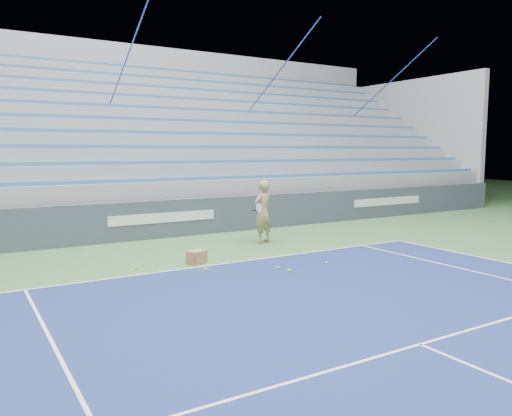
% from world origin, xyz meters
% --- Properties ---
extents(sponsor_barrier, '(30.00, 0.32, 1.10)m').
position_xyz_m(sponsor_barrier, '(0.00, 15.88, 0.55)').
color(sponsor_barrier, '#374353').
rests_on(sponsor_barrier, ground).
extents(bleachers, '(31.00, 9.15, 7.30)m').
position_xyz_m(bleachers, '(0.00, 21.60, 2.36)').
color(bleachers, '#94979C').
rests_on(bleachers, ground).
extents(tennis_player, '(0.97, 0.91, 1.72)m').
position_xyz_m(tennis_player, '(2.08, 13.66, 0.86)').
color(tennis_player, tan).
rests_on(tennis_player, ground).
extents(ball_box, '(0.49, 0.44, 0.30)m').
position_xyz_m(ball_box, '(-0.54, 12.24, 0.15)').
color(ball_box, '#9E6F4C').
rests_on(ball_box, ground).
extents(tennis_ball_0, '(0.07, 0.07, 0.07)m').
position_xyz_m(tennis_ball_0, '(0.79, 10.53, 0.03)').
color(tennis_ball_0, yellow).
rests_on(tennis_ball_0, ground).
extents(tennis_ball_1, '(0.07, 0.07, 0.07)m').
position_xyz_m(tennis_ball_1, '(0.71, 10.85, 0.03)').
color(tennis_ball_1, yellow).
rests_on(tennis_ball_1, ground).
extents(tennis_ball_2, '(0.07, 0.07, 0.07)m').
position_xyz_m(tennis_ball_2, '(-1.86, 12.49, 0.03)').
color(tennis_ball_2, yellow).
rests_on(tennis_ball_2, ground).
extents(tennis_ball_3, '(0.07, 0.07, 0.07)m').
position_xyz_m(tennis_ball_3, '(1.92, 10.67, 0.03)').
color(tennis_ball_3, yellow).
rests_on(tennis_ball_3, ground).
extents(tennis_ball_4, '(0.07, 0.07, 0.07)m').
position_xyz_m(tennis_ball_4, '(-0.67, 11.52, 0.03)').
color(tennis_ball_4, yellow).
rests_on(tennis_ball_4, ground).
extents(tennis_ball_5, '(0.07, 0.07, 0.07)m').
position_xyz_m(tennis_ball_5, '(-1.54, 11.94, 0.03)').
color(tennis_ball_5, yellow).
rests_on(tennis_ball_5, ground).
extents(tennis_ball_6, '(0.07, 0.07, 0.07)m').
position_xyz_m(tennis_ball_6, '(-0.45, 12.52, 0.03)').
color(tennis_ball_6, yellow).
rests_on(tennis_ball_6, ground).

